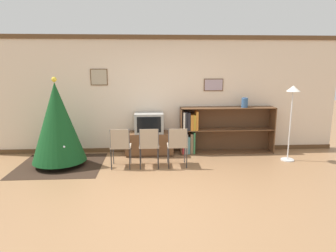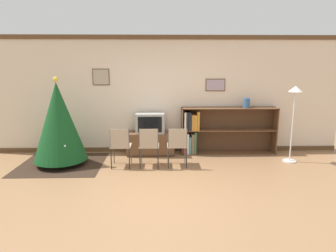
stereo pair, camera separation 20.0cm
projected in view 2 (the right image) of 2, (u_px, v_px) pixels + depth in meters
ground_plane at (159, 192)px, 4.92m from camera, size 24.00×24.00×0.00m
wall_back at (159, 95)px, 6.99m from camera, size 8.55×0.11×2.70m
area_rug at (62, 164)px, 6.27m from camera, size 1.71×1.58×0.01m
christmas_tree at (59, 122)px, 6.09m from camera, size 1.08×1.08×1.81m
tv_console at (150, 143)px, 6.91m from camera, size 1.09×0.46×0.53m
television at (150, 123)px, 6.81m from camera, size 0.65×0.45×0.45m
folding_chair_left at (120, 145)px, 5.98m from camera, size 0.40×0.40×0.82m
folding_chair_center at (149, 145)px, 5.99m from camera, size 0.40×0.40×0.82m
folding_chair_right at (177, 145)px, 6.01m from camera, size 0.40×0.40×0.82m
bookshelf at (212, 131)px, 6.97m from camera, size 2.19×0.36×1.08m
vase at (247, 103)px, 6.79m from camera, size 0.15×0.15×0.22m
standing_lamp at (294, 104)px, 6.19m from camera, size 0.28×0.28×1.62m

